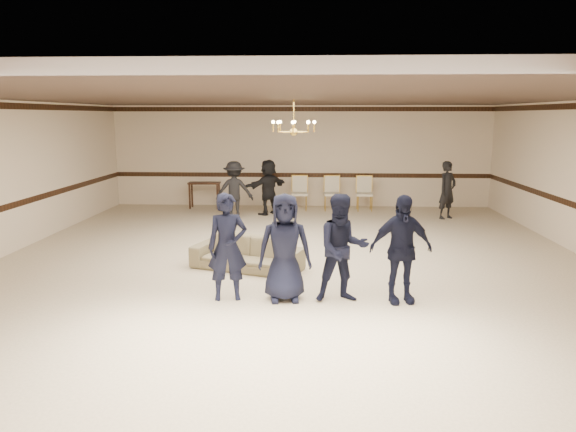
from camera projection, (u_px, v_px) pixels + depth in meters
The scene contains 16 objects.
room at pixel (292, 184), 10.03m from camera, with size 12.01×14.01×3.21m.
chair_rail at pixel (301, 175), 16.99m from camera, with size 12.00×0.02×0.14m, color black.
crown_molding at pixel (301, 109), 16.60m from camera, with size 12.00×0.02×0.14m, color black.
chandelier at pixel (294, 116), 10.77m from camera, with size 0.94×0.94×0.89m, color gold, non-canonical shape.
boy_a at pixel (228, 247), 8.31m from camera, with size 0.62×0.41×1.70m, color black.
boy_b at pixel (285, 248), 8.26m from camera, with size 0.83×0.54×1.70m, color black.
boy_c at pixel (342, 248), 8.22m from camera, with size 0.83×0.65×1.70m, color black.
boy_d at pixel (401, 249), 8.18m from camera, with size 1.00×0.42×1.70m, color black.
settee at pixel (247, 253), 10.06m from camera, with size 2.09×0.82×0.61m, color #72684C.
adult_left at pixel (234, 190), 14.90m from camera, with size 1.05×0.60×1.63m, color black.
adult_mid at pixel (268, 187), 15.55m from camera, with size 1.51×0.48×1.63m, color black.
adult_right at pixel (447, 190), 14.91m from camera, with size 0.59×0.39×1.63m, color black.
banquet_chair_left at pixel (299, 193), 16.32m from camera, with size 0.50×0.50×1.04m, color beige, non-canonical shape.
banquet_chair_mid at pixel (332, 194), 16.27m from camera, with size 0.50×0.50×1.04m, color beige, non-canonical shape.
banquet_chair_right at pixel (365, 194), 16.22m from camera, with size 0.50×0.50×1.04m, color beige, non-canonical shape.
console_table at pixel (205, 195), 16.68m from camera, with size 0.98×0.42×0.83m, color #361B12.
Camera 1 is at (0.42, -9.95, 2.88)m, focal length 33.03 mm.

